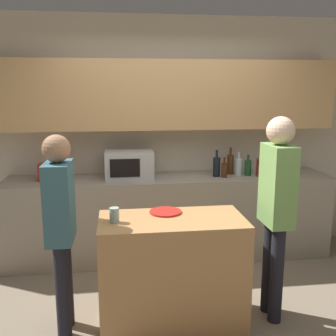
{
  "coord_description": "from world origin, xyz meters",
  "views": [
    {
      "loc": [
        -0.56,
        -2.83,
        1.9
      ],
      "look_at": [
        -0.15,
        0.31,
        1.26
      ],
      "focal_mm": 42.0,
      "sensor_mm": 36.0,
      "label": 1
    }
  ],
  "objects_px": {
    "person_center": "(60,220)",
    "bottle_0": "(217,166)",
    "bottle_5": "(260,167)",
    "cup_0": "(114,215)",
    "toaster": "(52,172)",
    "bottle_2": "(230,164)",
    "person_left": "(277,202)",
    "bottle_1": "(224,170)",
    "bottle_3": "(239,166)",
    "bottle_4": "(248,168)",
    "potted_plant": "(280,157)",
    "plate_on_island": "(165,212)",
    "microwave": "(129,164)"
  },
  "relations": [
    {
      "from": "microwave",
      "to": "bottle_0",
      "type": "relative_size",
      "value": 1.74
    },
    {
      "from": "toaster",
      "to": "bottle_1",
      "type": "distance_m",
      "value": 1.87
    },
    {
      "from": "potted_plant",
      "to": "cup_0",
      "type": "distance_m",
      "value": 2.34
    },
    {
      "from": "bottle_3",
      "to": "person_center",
      "type": "bearing_deg",
      "value": -143.63
    },
    {
      "from": "potted_plant",
      "to": "bottle_4",
      "type": "height_order",
      "value": "potted_plant"
    },
    {
      "from": "microwave",
      "to": "bottle_1",
      "type": "relative_size",
      "value": 2.3
    },
    {
      "from": "bottle_0",
      "to": "bottle_1",
      "type": "distance_m",
      "value": 0.1
    },
    {
      "from": "bottle_3",
      "to": "bottle_5",
      "type": "xyz_separation_m",
      "value": [
        0.21,
        -0.1,
        0.01
      ]
    },
    {
      "from": "bottle_5",
      "to": "person_left",
      "type": "distance_m",
      "value": 1.26
    },
    {
      "from": "toaster",
      "to": "person_center",
      "type": "height_order",
      "value": "person_center"
    },
    {
      "from": "potted_plant",
      "to": "person_left",
      "type": "distance_m",
      "value": 1.46
    },
    {
      "from": "potted_plant",
      "to": "person_center",
      "type": "xyz_separation_m",
      "value": [
        -2.28,
        -1.33,
        -0.2
      ]
    },
    {
      "from": "plate_on_island",
      "to": "bottle_4",
      "type": "bearing_deg",
      "value": 46.77
    },
    {
      "from": "bottle_5",
      "to": "person_center",
      "type": "bearing_deg",
      "value": -148.7
    },
    {
      "from": "bottle_2",
      "to": "person_center",
      "type": "relative_size",
      "value": 0.19
    },
    {
      "from": "microwave",
      "to": "bottle_5",
      "type": "xyz_separation_m",
      "value": [
        1.45,
        -0.11,
        -0.04
      ]
    },
    {
      "from": "bottle_1",
      "to": "bottle_5",
      "type": "distance_m",
      "value": 0.41
    },
    {
      "from": "toaster",
      "to": "person_center",
      "type": "relative_size",
      "value": 0.17
    },
    {
      "from": "plate_on_island",
      "to": "cup_0",
      "type": "xyz_separation_m",
      "value": [
        -0.41,
        -0.18,
        0.05
      ]
    },
    {
      "from": "bottle_2",
      "to": "person_left",
      "type": "height_order",
      "value": "person_left"
    },
    {
      "from": "toaster",
      "to": "bottle_4",
      "type": "bearing_deg",
      "value": -1.41
    },
    {
      "from": "bottle_2",
      "to": "person_left",
      "type": "bearing_deg",
      "value": -90.81
    },
    {
      "from": "bottle_1",
      "to": "bottle_0",
      "type": "bearing_deg",
      "value": 143.02
    },
    {
      "from": "bottle_2",
      "to": "bottle_1",
      "type": "bearing_deg",
      "value": -124.74
    },
    {
      "from": "person_center",
      "to": "bottle_0",
      "type": "bearing_deg",
      "value": 130.89
    },
    {
      "from": "bottle_5",
      "to": "cup_0",
      "type": "bearing_deg",
      "value": -141.67
    },
    {
      "from": "cup_0",
      "to": "person_center",
      "type": "height_order",
      "value": "person_center"
    },
    {
      "from": "bottle_0",
      "to": "bottle_5",
      "type": "height_order",
      "value": "bottle_0"
    },
    {
      "from": "bottle_0",
      "to": "plate_on_island",
      "type": "xyz_separation_m",
      "value": [
        -0.71,
        -1.14,
        -0.13
      ]
    },
    {
      "from": "microwave",
      "to": "bottle_0",
      "type": "distance_m",
      "value": 0.97
    },
    {
      "from": "plate_on_island",
      "to": "cup_0",
      "type": "relative_size",
      "value": 2.28
    },
    {
      "from": "bottle_0",
      "to": "bottle_2",
      "type": "bearing_deg",
      "value": 30.44
    },
    {
      "from": "bottle_3",
      "to": "bottle_4",
      "type": "bearing_deg",
      "value": -24.77
    },
    {
      "from": "bottle_0",
      "to": "bottle_1",
      "type": "bearing_deg",
      "value": -36.98
    },
    {
      "from": "bottle_0",
      "to": "person_left",
      "type": "xyz_separation_m",
      "value": [
        0.17,
        -1.28,
        -0.04
      ]
    },
    {
      "from": "potted_plant",
      "to": "bottle_2",
      "type": "xyz_separation_m",
      "value": [
        -0.57,
        0.06,
        -0.08
      ]
    },
    {
      "from": "bottle_2",
      "to": "plate_on_island",
      "type": "xyz_separation_m",
      "value": [
        -0.9,
        -1.25,
        -0.13
      ]
    },
    {
      "from": "toaster",
      "to": "cup_0",
      "type": "xyz_separation_m",
      "value": [
        0.67,
        -1.38,
        -0.06
      ]
    },
    {
      "from": "bottle_3",
      "to": "person_center",
      "type": "relative_size",
      "value": 0.17
    },
    {
      "from": "toaster",
      "to": "person_center",
      "type": "distance_m",
      "value": 1.36
    },
    {
      "from": "bottle_1",
      "to": "person_left",
      "type": "distance_m",
      "value": 1.23
    },
    {
      "from": "toaster",
      "to": "bottle_4",
      "type": "xyz_separation_m",
      "value": [
        2.16,
        -0.05,
        0.0
      ]
    },
    {
      "from": "toaster",
      "to": "bottle_3",
      "type": "height_order",
      "value": "bottle_3"
    },
    {
      "from": "bottle_2",
      "to": "person_left",
      "type": "xyz_separation_m",
      "value": [
        -0.02,
        -1.39,
        -0.04
      ]
    },
    {
      "from": "potted_plant",
      "to": "person_center",
      "type": "height_order",
      "value": "person_center"
    },
    {
      "from": "bottle_3",
      "to": "bottle_0",
      "type": "bearing_deg",
      "value": -170.37
    },
    {
      "from": "person_left",
      "to": "potted_plant",
      "type": "bearing_deg",
      "value": -24.47
    },
    {
      "from": "bottle_4",
      "to": "person_left",
      "type": "height_order",
      "value": "person_left"
    },
    {
      "from": "bottle_3",
      "to": "person_center",
      "type": "distance_m",
      "value": 2.23
    },
    {
      "from": "bottle_1",
      "to": "bottle_5",
      "type": "bearing_deg",
      "value": -0.15
    }
  ]
}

